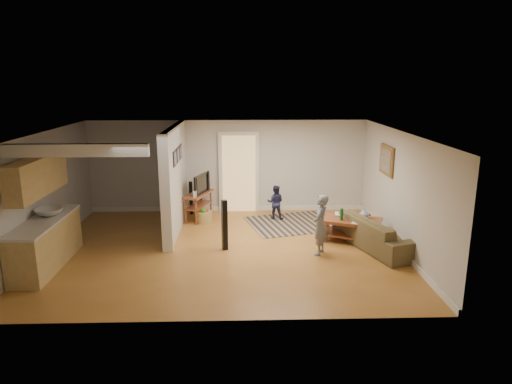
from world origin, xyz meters
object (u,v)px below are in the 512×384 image
(sofa, at_px, (376,247))
(speaker_right, at_px, (191,198))
(tv_console, at_px, (199,196))
(child, at_px, (319,254))
(toddler, at_px, (275,219))
(coffee_table, at_px, (351,224))
(speaker_left, at_px, (225,225))
(toy_basket, at_px, (204,216))

(sofa, distance_m, speaker_right, 5.08)
(sofa, bearing_deg, tv_console, 43.04)
(speaker_right, bearing_deg, child, -48.96)
(tv_console, xyz_separation_m, toddler, (1.99, -0.05, -0.64))
(coffee_table, bearing_deg, speaker_right, 149.33)
(sofa, xyz_separation_m, toddler, (-2.06, 2.11, 0.00))
(coffee_table, xyz_separation_m, tv_console, (-3.56, 1.76, 0.23))
(speaker_left, height_order, child, speaker_left)
(sofa, distance_m, toy_basket, 4.34)
(child, height_order, toddler, child)
(tv_console, distance_m, child, 3.77)
(sofa, relative_size, child, 1.78)
(sofa, height_order, tv_console, tv_console)
(coffee_table, relative_size, tv_console, 1.29)
(tv_console, distance_m, speaker_left, 2.33)
(child, xyz_separation_m, toddler, (-0.74, 2.48, 0.00))
(toy_basket, height_order, toddler, toddler)
(speaker_right, bearing_deg, toddler, -17.41)
(tv_console, bearing_deg, child, -23.87)
(tv_console, height_order, speaker_left, speaker_left)
(tv_console, relative_size, speaker_left, 1.08)
(sofa, relative_size, tv_console, 1.92)
(speaker_left, bearing_deg, toy_basket, 86.79)
(tv_console, distance_m, speaker_right, 0.60)
(toddler, bearing_deg, tv_console, 8.37)
(toddler, bearing_deg, speaker_left, 69.82)
(coffee_table, bearing_deg, toy_basket, 156.24)
(speaker_left, distance_m, toddler, 2.55)
(toy_basket, relative_size, child, 0.33)
(toy_basket, distance_m, child, 3.45)
(speaker_left, bearing_deg, sofa, -19.43)
(sofa, xyz_separation_m, coffee_table, (-0.48, 0.40, 0.41))
(speaker_right, distance_m, toddler, 2.36)
(tv_console, height_order, child, tv_console)
(coffee_table, bearing_deg, speaker_left, -170.92)
(sofa, bearing_deg, toy_basket, 45.08)
(child, bearing_deg, sofa, 129.18)
(speaker_left, distance_m, child, 2.09)
(speaker_left, distance_m, speaker_right, 2.90)
(tv_console, height_order, toy_basket, tv_console)
(child, bearing_deg, speaker_right, -112.21)
(sofa, distance_m, speaker_left, 3.34)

